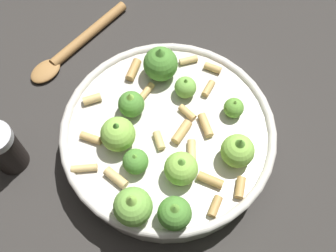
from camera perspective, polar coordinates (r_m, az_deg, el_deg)
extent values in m
plane|color=#2D2B28|center=(0.58, 0.00, -2.90)|extent=(2.40, 2.40, 0.00)
cylinder|color=beige|center=(0.56, 0.00, -1.75)|extent=(0.27, 0.27, 0.05)
torus|color=beige|center=(0.53, 0.00, -0.50)|extent=(0.28, 0.28, 0.01)
sphere|color=#609E38|center=(0.54, 9.21, 2.53)|extent=(0.03, 0.03, 0.03)
cone|color=#75B247|center=(0.53, 9.41, 3.24)|extent=(0.01, 0.01, 0.01)
sphere|color=#75B247|center=(0.55, 2.46, 5.44)|extent=(0.03, 0.03, 0.03)
cone|color=#609E38|center=(0.54, 2.52, 6.28)|extent=(0.01, 0.01, 0.01)
sphere|color=#8CC64C|center=(0.49, 1.85, -5.99)|extent=(0.04, 0.04, 0.04)
cone|color=#609E38|center=(0.47, 1.91, -5.12)|extent=(0.02, 0.02, 0.01)
sphere|color=#4C8933|center=(0.50, -4.58, -4.99)|extent=(0.03, 0.03, 0.03)
cone|color=#609E38|center=(0.48, -4.70, -4.33)|extent=(0.02, 0.02, 0.01)
sphere|color=#8CC64C|center=(0.51, -7.04, -1.16)|extent=(0.04, 0.04, 0.04)
cone|color=#4C8933|center=(0.49, -7.31, -0.04)|extent=(0.02, 0.02, 0.02)
sphere|color=#8CC64C|center=(0.50, 9.73, -3.47)|extent=(0.04, 0.04, 0.04)
cone|color=#609E38|center=(0.48, 10.11, -2.41)|extent=(0.02, 0.02, 0.02)
sphere|color=#4C8933|center=(0.47, 0.93, -12.16)|extent=(0.04, 0.04, 0.04)
cone|color=#609E38|center=(0.45, 0.97, -11.51)|extent=(0.02, 0.02, 0.01)
sphere|color=#4C8933|center=(0.56, -1.05, 8.69)|extent=(0.05, 0.05, 0.05)
cone|color=#4C8933|center=(0.54, -1.10, 10.18)|extent=(0.02, 0.02, 0.02)
sphere|color=#4C8933|center=(0.53, -5.18, 3.06)|extent=(0.03, 0.03, 0.03)
cone|color=#8CC64C|center=(0.52, -5.33, 4.06)|extent=(0.02, 0.02, 0.01)
sphere|color=#75B247|center=(0.47, -4.94, -11.22)|extent=(0.05, 0.05, 0.05)
cone|color=#8CC64C|center=(0.45, -5.17, -10.38)|extent=(0.02, 0.02, 0.02)
cylinder|color=tan|center=(0.52, 1.93, -0.82)|extent=(0.03, 0.03, 0.01)
cylinder|color=tan|center=(0.50, 5.97, -7.54)|extent=(0.02, 0.03, 0.01)
cylinder|color=tan|center=(0.58, -4.87, 7.87)|extent=(0.03, 0.02, 0.01)
cylinder|color=tan|center=(0.59, 2.90, 9.21)|extent=(0.02, 0.03, 0.01)
cylinder|color=tan|center=(0.50, 10.11, -8.51)|extent=(0.03, 0.02, 0.01)
cylinder|color=tan|center=(0.53, 5.30, 0.11)|extent=(0.03, 0.02, 0.01)
cylinder|color=tan|center=(0.58, 6.29, 8.10)|extent=(0.02, 0.03, 0.01)
cylinder|color=tan|center=(0.56, -3.05, 4.88)|extent=(0.03, 0.02, 0.01)
cylinder|color=tan|center=(0.52, -11.66, -5.82)|extent=(0.01, 0.03, 0.01)
cylinder|color=tan|center=(0.56, 5.69, 5.27)|extent=(0.03, 0.02, 0.01)
cylinder|color=tan|center=(0.54, 2.72, 1.89)|extent=(0.02, 0.03, 0.01)
cylinder|color=tan|center=(0.50, -7.31, -7.22)|extent=(0.03, 0.03, 0.01)
cylinder|color=tan|center=(0.53, -10.74, -1.68)|extent=(0.02, 0.03, 0.01)
cylinder|color=tan|center=(0.56, -10.61, 3.73)|extent=(0.02, 0.03, 0.01)
cylinder|color=tan|center=(0.49, 6.63, -11.13)|extent=(0.03, 0.02, 0.01)
cylinder|color=tan|center=(0.51, 3.35, -3.44)|extent=(0.03, 0.01, 0.01)
cylinder|color=tan|center=(0.52, -1.27, -2.04)|extent=(0.03, 0.02, 0.01)
cylinder|color=black|center=(0.58, -21.81, -3.28)|extent=(0.04, 0.04, 0.07)
cylinder|color=#9E703D|center=(0.69, -10.97, 12.61)|extent=(0.14, 0.11, 0.02)
ellipsoid|color=#9E703D|center=(0.67, -16.81, 7.38)|extent=(0.06, 0.06, 0.01)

